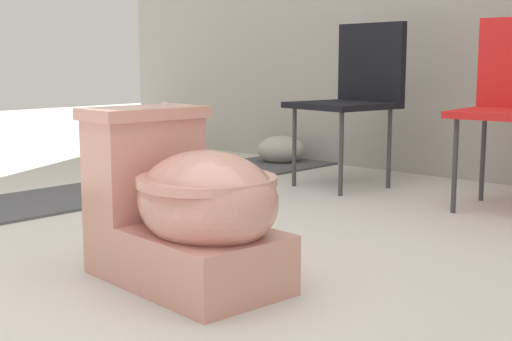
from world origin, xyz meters
TOP-DOWN VIEW (x-y plane):
  - ground_plane at (0.00, 0.00)m, footprint 14.00×14.00m
  - gravel_strip at (-1.33, 0.50)m, footprint 0.56×8.00m
  - toilet at (0.04, 0.14)m, footprint 0.66×0.43m
  - folding_chair_left at (-0.55, 1.84)m, footprint 0.51×0.51m
  - boulder_near at (-1.34, 2.17)m, footprint 0.39×0.39m

SIDE VIEW (x-z plane):
  - ground_plane at x=0.00m, z-range 0.00..0.00m
  - gravel_strip at x=-1.33m, z-range 0.00..0.01m
  - boulder_near at x=-1.34m, z-range 0.00..0.18m
  - toilet at x=0.04m, z-range -0.04..0.48m
  - folding_chair_left at x=-0.55m, z-range 0.09..0.93m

